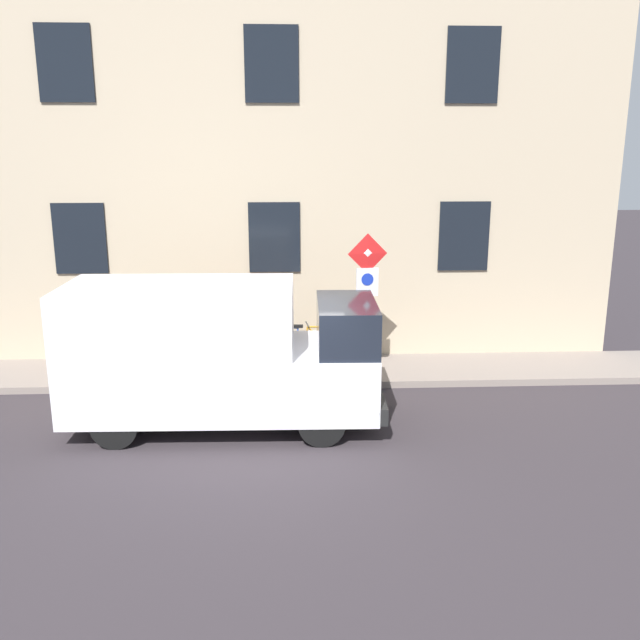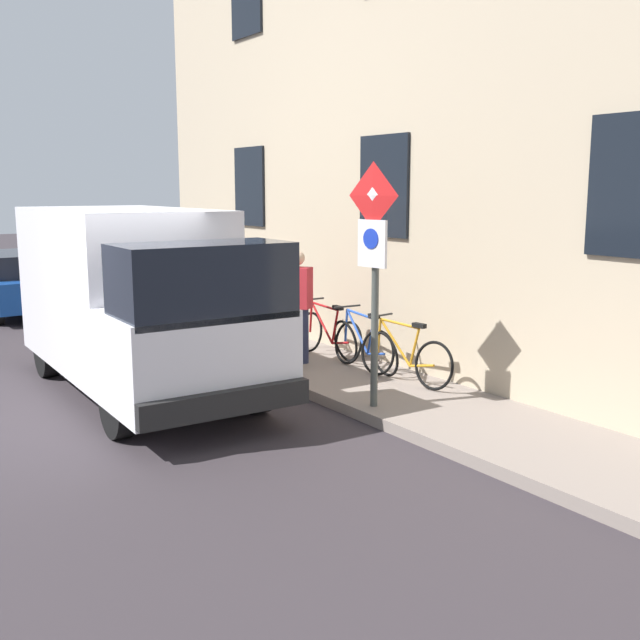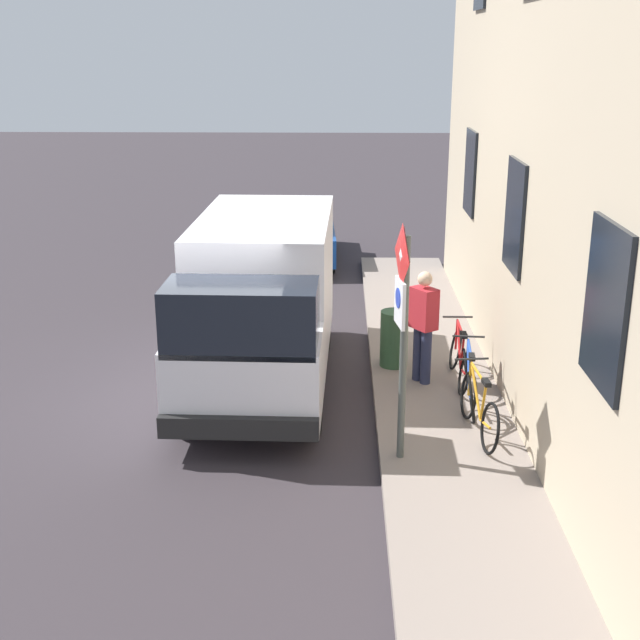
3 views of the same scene
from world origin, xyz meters
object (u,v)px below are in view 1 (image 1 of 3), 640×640
Objects in this scene: bicycle_red at (244,347)px; delivery_van at (217,352)px; pedestrian at (242,329)px; sign_post_stacked at (367,287)px; bicycle_blue at (287,347)px; litter_bin at (209,358)px; bicycle_orange at (329,346)px.

delivery_van is at bearing 84.98° from bicycle_red.
pedestrian is at bearing 91.52° from bicycle_red.
bicycle_blue is at bearing 55.39° from sign_post_stacked.
bicycle_red is 1.90× the size of litter_bin.
sign_post_stacked is 1.65× the size of bicycle_red.
bicycle_orange is 1.90× the size of litter_bin.
bicycle_blue is 0.92m from bicycle_red.
bicycle_orange is 1.99m from pedestrian.
sign_post_stacked reaches higher than bicycle_red.
sign_post_stacked is 1.65× the size of bicycle_blue.
bicycle_orange and bicycle_red have the same top height.
pedestrian is 0.90m from litter_bin.
bicycle_orange is at bearing -175.70° from bicycle_blue.
delivery_van is at bearing 72.96° from bicycle_blue.
delivery_van reaches higher than pedestrian.
litter_bin is at bearing 87.49° from sign_post_stacked.
sign_post_stacked is 3.48m from litter_bin.
bicycle_red is at bearing -33.53° from pedestrian.
pedestrian is (-0.58, -0.02, 0.56)m from bicycle_red.
sign_post_stacked is 1.64× the size of pedestrian.
bicycle_blue is at bearing 69.83° from delivery_van.
litter_bin reaches higher than bicycle_orange.
bicycle_blue and bicycle_red have the same top height.
litter_bin is at bearing 101.84° from delivery_van.
delivery_van is at bearing 48.63° from bicycle_orange.
bicycle_orange is 0.92m from bicycle_blue.
sign_post_stacked is 1.65× the size of bicycle_orange.
bicycle_red is at bearing -6.50° from bicycle_orange.
pedestrian is at bearing 37.01° from bicycle_blue.
bicycle_blue is (0.00, 0.92, 0.00)m from bicycle_orange.
sign_post_stacked is 2.47m from bicycle_blue.
delivery_van is (-1.91, 2.77, -0.71)m from sign_post_stacked.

